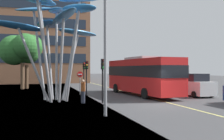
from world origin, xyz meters
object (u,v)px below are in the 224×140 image
Objects in this scene: pedestrian at (83,91)px; traffic_light_island_mid at (84,70)px; traffic_light_kerb_far at (87,70)px; no_entry_sign at (80,79)px; leaf_sculpture at (54,18)px; traffic_light_kerb_near at (103,71)px; street_lamp at (113,31)px; car_parked_mid at (194,85)px; red_bus at (141,74)px.

traffic_light_island_mid is at bearing 79.24° from pedestrian.
no_entry_sign is (-0.47, 1.16, -0.89)m from traffic_light_kerb_far.
pedestrian is 6.62m from no_entry_sign.
traffic_light_kerb_far is (3.33, 3.46, -4.25)m from leaf_sculpture.
traffic_light_kerb_near is 5.57m from street_lamp.
street_lamp is at bearing -93.36° from traffic_light_kerb_far.
traffic_light_kerb_near is 1.88× the size of pedestrian.
car_parked_mid is at bearing -19.63° from traffic_light_kerb_far.
street_lamp reaches higher than traffic_light_kerb_far.
no_entry_sign is at bearing 89.17° from street_lamp.
red_bus reaches higher than traffic_light_kerb_near.
traffic_light_island_mid reaches higher than pedestrian.
pedestrian is (-1.42, 0.55, -1.54)m from traffic_light_kerb_near.
leaf_sculpture reaches higher than no_entry_sign.
red_bus is 9.93m from leaf_sculpture.
no_entry_sign is at bearing 155.58° from red_bus.
traffic_light_kerb_near is 0.74× the size of car_parked_mid.
no_entry_sign is at bearing 58.22° from leaf_sculpture.
traffic_light_kerb_far is 1.01× the size of traffic_light_island_mid.
red_bus is at bearing 155.63° from car_parked_mid.
street_lamp is 4.06× the size of pedestrian.
traffic_light_kerb_far is at bearing 76.36° from pedestrian.
red_bus is 3.34× the size of traffic_light_kerb_far.
car_parked_mid is at bearing 9.65° from pedestrian.
pedestrian is at bearing -97.29° from no_entry_sign.
car_parked_mid is 1.93× the size of no_entry_sign.
traffic_light_kerb_far is 1.44× the size of no_entry_sign.
leaf_sculpture reaches higher than traffic_light_kerb_far.
street_lamp reaches higher than pedestrian.
street_lamp is at bearing -90.83° from no_entry_sign.
traffic_light_island_mid reaches higher than car_parked_mid.
traffic_light_island_mid is 11.73m from car_parked_mid.
pedestrian is at bearing -43.46° from leaf_sculpture.
traffic_light_kerb_near is at bearing -21.14° from pedestrian.
traffic_light_kerb_near is 5.92m from traffic_light_kerb_far.
red_bus reaches higher than car_parked_mid.
traffic_light_island_mid is at bearing 144.15° from car_parked_mid.
no_entry_sign is at bearing -110.67° from traffic_light_island_mid.
car_parked_mid is at bearing -0.14° from leaf_sculpture.
traffic_light_kerb_far is at bearing 164.79° from red_bus.
car_parked_mid is at bearing 35.67° from street_lamp.
traffic_light_kerb_near reaches higher than car_parked_mid.
pedestrian is (-1.30, -5.38, -1.55)m from traffic_light_kerb_far.
traffic_light_kerb_far is (-5.21, 1.42, 0.39)m from red_bus.
no_entry_sign reaches higher than pedestrian.
street_lamp is (-5.85, -9.56, 2.61)m from red_bus.
car_parked_mid is 13.35m from street_lamp.
traffic_light_island_mid is at bearing 61.54° from leaf_sculpture.
street_lamp is (-0.99, -14.30, 2.23)m from traffic_light_island_mid.
red_bus is 11.51m from street_lamp.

